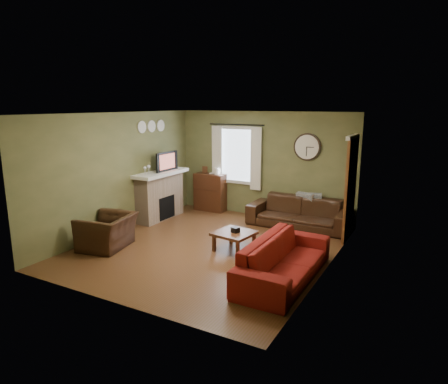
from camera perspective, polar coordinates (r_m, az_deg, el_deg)
The scene contains 31 objects.
floor at distance 7.98m, azimuth -2.03°, elevation -7.85°, with size 4.60×5.20×0.00m, color brown.
ceiling at distance 7.49m, azimuth -2.19°, elevation 11.15°, with size 4.60×5.20×0.00m, color white.
wall_left at distance 9.01m, azimuth -14.78°, elevation 2.66°, with size 0.00×5.20×2.60m, color #64683D.
wall_right at distance 6.77m, azimuth 14.86°, elevation -0.53°, with size 0.00×5.20×2.60m, color #64683D.
wall_back at distance 9.92m, azimuth 5.64°, elevation 3.89°, with size 4.60×0.00×2.60m, color #64683D.
wall_front at distance 5.62m, azimuth -15.86°, elevation -3.22°, with size 4.60×0.00×2.60m, color #64683D.
fireplace at distance 9.88m, azimuth -9.12°, elevation -0.67°, with size 0.40×1.40×1.10m, color tan.
firebox at distance 9.83m, azimuth -8.19°, elevation -2.21°, with size 0.04×0.60×0.55m, color black.
mantel at distance 9.75m, azimuth -9.10°, elevation 2.69°, with size 0.58×1.60×0.08m, color white.
tv at distance 9.82m, azimuth -8.52°, elevation 4.05°, with size 0.60×0.08×0.35m, color black.
tv_screen at distance 9.76m, azimuth -8.15°, elevation 4.34°, with size 0.02×0.62×0.36m, color #994C3F.
medallion_left at distance 9.48m, azimuth -11.66°, elevation 9.08°, with size 0.28×0.28×0.03m, color white.
medallion_mid at distance 9.75m, azimuth -10.32°, elevation 9.22°, with size 0.28×0.28×0.03m, color white.
medallion_right at distance 10.03m, azimuth -9.04°, elevation 9.35°, with size 0.28×0.28×0.03m, color white.
window_pane at distance 10.16m, azimuth 1.98°, elevation 5.29°, with size 1.00×0.02×1.30m, color silver, non-canonical shape.
curtain_rod at distance 10.01m, azimuth 1.75°, elevation 9.61°, with size 0.03×0.03×1.50m, color black.
curtain_left at distance 10.34m, azimuth -1.00°, elevation 5.14°, with size 0.28×0.04×1.55m, color white.
curtain_right at distance 9.85m, azimuth 4.58°, elevation 4.73°, with size 0.28×0.04×1.55m, color white.
wall_clock at distance 9.43m, azimuth 11.77°, elevation 6.31°, with size 0.64×0.06×0.64m, color white, non-canonical shape.
door at distance 8.59m, azimuth 17.61°, elevation 0.33°, with size 0.05×0.90×2.10m, color brown.
bookshelf at distance 10.53m, azimuth -2.00°, elevation -0.02°, with size 0.83×0.35×0.99m, color #3F1F11, non-canonical shape.
book at distance 10.49m, azimuth -1.94°, elevation 2.54°, with size 0.17×0.23×0.02m, color #4F2C18.
sofa_brown at distance 9.30m, azimuth 10.70°, elevation -2.91°, with size 2.32×0.91×0.68m, color black.
pillow_left at distance 9.45m, azimuth 12.48°, elevation -1.41°, with size 0.42×0.12×0.42m, color gray.
pillow_right at distance 9.46m, azimuth 11.53°, elevation -1.35°, with size 0.41×0.12×0.41m, color gray.
sofa_red at distance 6.57m, azimuth 8.62°, elevation -9.48°, with size 2.28×0.89×0.67m, color maroon.
armchair at distance 8.17m, azimuth -16.32°, elevation -5.45°, with size 1.01×0.88×0.66m, color black.
coffee_table at distance 7.75m, azimuth 1.47°, elevation -7.02°, with size 0.69×0.69×0.37m, color #4F2C18, non-canonical shape.
tissue_box at distance 7.67m, azimuth 1.63°, elevation -5.55°, with size 0.13×0.13×0.10m, color black.
wine_glass_a at distance 9.27m, azimuth -11.21°, elevation 2.98°, with size 0.07×0.07×0.20m, color white, non-canonical shape.
wine_glass_b at distance 9.37m, azimuth -10.69°, elevation 3.15°, with size 0.08×0.08×0.22m, color white, non-canonical shape.
Camera 1 is at (3.85, -6.42, 2.78)m, focal length 32.00 mm.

